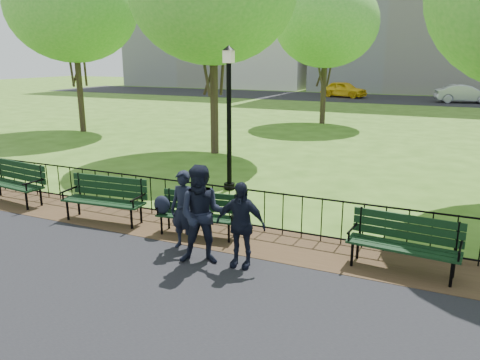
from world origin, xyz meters
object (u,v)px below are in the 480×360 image
at_px(park_bench_right_a, 405,238).
at_px(person_mid, 203,215).
at_px(tree_mid_w, 73,6).
at_px(taxi, 344,89).
at_px(person_right, 241,225).
at_px(sedan_silver, 464,94).
at_px(person_left, 184,210).
at_px(park_bench_left_a, 106,194).
at_px(lamppost, 229,114).
at_px(park_bench_left_b, 15,178).
at_px(park_bench_main, 186,208).
at_px(tree_far_c, 327,23).

xyz_separation_m(park_bench_right_a, person_mid, (-3.24, -1.15, 0.30)).
relative_size(tree_mid_w, taxi, 2.04).
distance_m(person_right, sedan_silver, 33.83).
relative_size(person_left, person_right, 0.99).
bearing_deg(park_bench_right_a, park_bench_left_a, -174.57).
xyz_separation_m(lamppost, person_left, (0.98, -4.01, -1.32)).
xyz_separation_m(park_bench_left_b, lamppost, (4.36, 3.24, 1.46)).
bearing_deg(person_mid, park_bench_left_a, 140.20).
xyz_separation_m(person_left, sedan_silver, (5.05, 33.34, -0.05)).
bearing_deg(tree_mid_w, lamppost, -29.83).
bearing_deg(person_mid, park_bench_main, 112.31).
distance_m(person_left, person_mid, 0.80).
bearing_deg(park_bench_main, park_bench_left_a, 173.40).
height_order(person_right, taxi, person_right).
relative_size(person_left, person_mid, 0.85).
height_order(park_bench_right_a, person_left, person_left).
relative_size(park_bench_right_a, sedan_silver, 0.44).
bearing_deg(person_left, person_right, -11.06).
bearing_deg(person_mid, park_bench_left_b, 148.00).
bearing_deg(sedan_silver, park_bench_right_a, 165.08).
distance_m(park_bench_main, person_mid, 1.49).
distance_m(park_bench_main, person_left, 0.73).
xyz_separation_m(park_bench_right_a, person_right, (-2.59, -0.99, 0.17)).
bearing_deg(tree_mid_w, park_bench_left_b, -55.49).
bearing_deg(lamppost, person_right, -62.05).
xyz_separation_m(person_left, taxi, (-4.52, 34.55, -0.06)).
height_order(lamppost, person_left, lamppost).
xyz_separation_m(park_bench_main, park_bench_left_a, (-2.02, -0.01, 0.04)).
xyz_separation_m(park_bench_main, taxi, (-4.18, 33.93, 0.13)).
relative_size(park_bench_left_b, park_bench_right_a, 1.06).
relative_size(tree_far_c, taxi, 1.84).
distance_m(person_mid, sedan_silver, 34.07).
relative_size(tree_mid_w, person_right, 5.46).
height_order(person_left, sedan_silver, person_left).
bearing_deg(park_bench_left_a, park_bench_main, -4.48).
relative_size(park_bench_left_a, sedan_silver, 0.46).
height_order(park_bench_left_a, lamppost, lamppost).
relative_size(person_left, taxi, 0.37).
height_order(tree_far_c, sedan_silver, tree_far_c).
bearing_deg(tree_far_c, taxi, 98.51).
bearing_deg(taxi, park_bench_left_b, -164.29).
bearing_deg(person_right, park_bench_right_a, 16.05).
distance_m(person_left, sedan_silver, 33.72).
distance_m(park_bench_right_a, sedan_silver, 32.65).
height_order(taxi, sedan_silver, sedan_silver).
height_order(person_right, sedan_silver, person_right).
relative_size(park_bench_right_a, tree_mid_w, 0.23).
distance_m(tree_mid_w, person_mid, 17.15).
relative_size(lamppost, person_right, 2.52).
distance_m(lamppost, tree_mid_w, 13.06).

